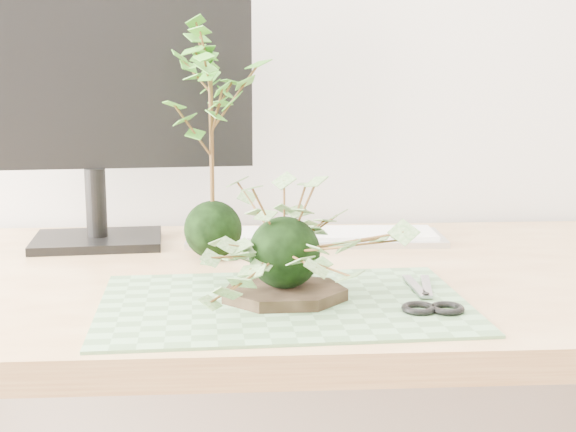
# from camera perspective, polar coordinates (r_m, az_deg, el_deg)

# --- Properties ---
(desk) EXTENTS (1.60, 0.70, 0.74)m
(desk) POSITION_cam_1_polar(r_m,az_deg,el_deg) (1.21, 0.51, -7.96)
(desk) COLOR #DCBB83
(desk) RESTS_ON ground_plane
(cutting_mat) EXTENTS (0.48, 0.33, 0.00)m
(cutting_mat) POSITION_cam_1_polar(r_m,az_deg,el_deg) (1.02, -0.30, -6.25)
(cutting_mat) COLOR #517A4D
(cutting_mat) RESTS_ON desk
(stone_dish) EXTENTS (0.17, 0.17, 0.01)m
(stone_dish) POSITION_cam_1_polar(r_m,az_deg,el_deg) (1.03, -0.26, -5.51)
(stone_dish) COLOR black
(stone_dish) RESTS_ON cutting_mat
(ivy_kokedama) EXTENTS (0.30, 0.30, 0.18)m
(ivy_kokedama) POSITION_cam_1_polar(r_m,az_deg,el_deg) (1.01, -0.27, -0.23)
(ivy_kokedama) COLOR black
(ivy_kokedama) RESTS_ON stone_dish
(maple_kokedama) EXTENTS (0.25, 0.25, 0.38)m
(maple_kokedama) POSITION_cam_1_polar(r_m,az_deg,el_deg) (1.24, -5.53, 9.10)
(maple_kokedama) COLOR black
(maple_kokedama) RESTS_ON desk
(keyboard) EXTENTS (0.45, 0.15, 0.02)m
(keyboard) POSITION_cam_1_polar(r_m,az_deg,el_deg) (1.39, 1.97, -1.47)
(keyboard) COLOR #B5B5B6
(keyboard) RESTS_ON desk
(monitor) EXTENTS (0.53, 0.17, 0.47)m
(monitor) POSITION_cam_1_polar(r_m,az_deg,el_deg) (1.37, -13.79, 9.11)
(monitor) COLOR black
(monitor) RESTS_ON desk
(scissors) EXTENTS (0.08, 0.18, 0.01)m
(scissors) POSITION_cam_1_polar(r_m,az_deg,el_deg) (1.02, 10.17, -6.11)
(scissors) COLOR #90909D
(scissors) RESTS_ON cutting_mat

